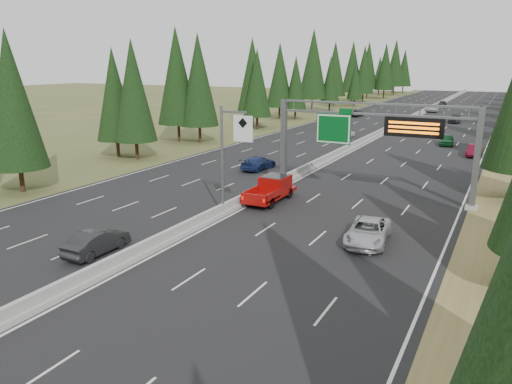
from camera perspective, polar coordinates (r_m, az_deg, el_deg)
road at (r=87.84m, az=15.16°, el=6.91°), size 32.00×260.00×0.08m
shoulder_right at (r=85.90m, az=26.86°, el=5.68°), size 3.60×260.00×0.06m
shoulder_left at (r=93.20m, az=4.35°, el=7.78°), size 3.60×260.00×0.06m
median_barrier at (r=87.79m, az=15.18°, el=7.16°), size 0.70×260.00×0.85m
sign_gantry at (r=41.57m, az=14.03°, el=6.23°), size 16.75×0.98×7.80m
hov_sign_pole at (r=35.57m, az=-3.13°, el=4.40°), size 2.80×0.50×8.00m
tree_row_left at (r=90.38m, az=0.59°, el=13.50°), size 12.19×240.92×18.71m
silver_minivan at (r=31.93m, az=12.68°, el=-4.41°), size 2.90×5.40×1.44m
red_pickup at (r=40.58m, az=1.93°, el=0.55°), size 2.15×6.01×1.96m
car_ahead_green at (r=72.96m, az=20.97°, el=5.61°), size 2.15×4.55×1.50m
car_ahead_dkred at (r=65.47m, az=23.68°, el=4.37°), size 1.60×4.23×1.38m
car_ahead_dkgrey at (r=101.22m, az=21.77°, el=7.79°), size 2.38×5.27×1.50m
car_ahead_white at (r=122.04m, az=19.54°, el=9.00°), size 3.10×5.90×1.58m
car_ahead_far at (r=137.75m, az=20.51°, el=9.45°), size 1.83×4.45×1.51m
car_onc_near at (r=30.85m, az=-17.74°, el=-5.46°), size 1.59×4.35×1.42m
car_onc_blue at (r=52.41m, az=0.28°, el=3.35°), size 2.34×5.00×1.41m
car_onc_white at (r=76.52m, az=10.29°, el=6.65°), size 1.89×4.05×1.34m
car_onc_far at (r=107.44m, az=11.30°, el=8.86°), size 2.72×5.35×1.45m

